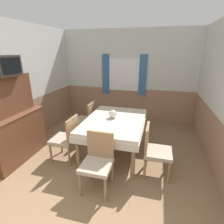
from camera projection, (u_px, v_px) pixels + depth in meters
The scene contains 10 objects.
wall_back at pixel (127, 77), 5.10m from camera, with size 4.23×0.10×2.60m.
wall_left at pixel (17, 88), 3.61m from camera, with size 0.05×4.67×2.60m.
dining_table at pixel (115, 124), 3.50m from camera, with size 1.17×1.60×0.74m.
chair_right_near at pixel (154, 149), 2.90m from camera, with size 0.44×0.44×0.89m.
chair_left_near at pixel (67, 137), 3.30m from camera, with size 0.44×0.44×0.89m.
chair_left_far at pixel (87, 118), 4.19m from camera, with size 0.44×0.44×0.89m.
chair_head_near at pixel (98, 160), 2.61m from camera, with size 0.44×0.44×0.89m.
sideboard at pixel (13, 126), 3.28m from camera, with size 0.46×1.23×1.61m.
tv at pixel (5, 66), 2.94m from camera, with size 0.29×0.48×0.34m.
vase at pixel (113, 114), 3.52m from camera, with size 0.16×0.16×0.16m.
Camera 1 is at (0.89, -0.81, 2.04)m, focal length 28.00 mm.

